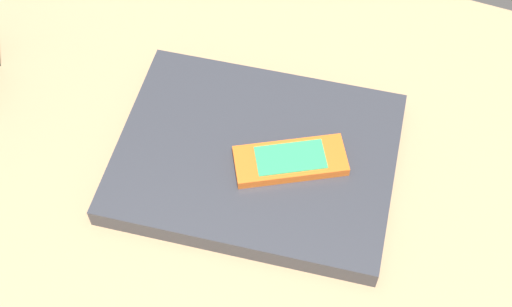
{
  "coord_description": "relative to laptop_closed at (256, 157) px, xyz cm",
  "views": [
    {
      "loc": [
        -18.47,
        34.57,
        68.3
      ],
      "look_at": [
        -2.83,
        -5.44,
        5.0
      ],
      "focal_mm": 49.11,
      "sensor_mm": 36.0,
      "label": 1
    }
  ],
  "objects": [
    {
      "name": "desk_surface",
      "position": [
        2.83,
        5.44,
        -2.76
      ],
      "size": [
        120.0,
        80.0,
        3.0
      ],
      "primitive_type": "cube",
      "color": "tan",
      "rests_on": "ground"
    },
    {
      "name": "laptop_closed",
      "position": [
        0.0,
        0.0,
        0.0
      ],
      "size": [
        33.0,
        27.08,
        2.52
      ],
      "primitive_type": "cube",
      "rotation": [
        0.0,
        0.0,
        0.14
      ],
      "color": "#33353D",
      "rests_on": "desk_surface"
    },
    {
      "name": "cell_phone_on_laptop",
      "position": [
        -4.02,
        0.22,
        1.85
      ],
      "size": [
        12.73,
        10.06,
        1.25
      ],
      "color": "orange",
      "rests_on": "laptop_closed"
    }
  ]
}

